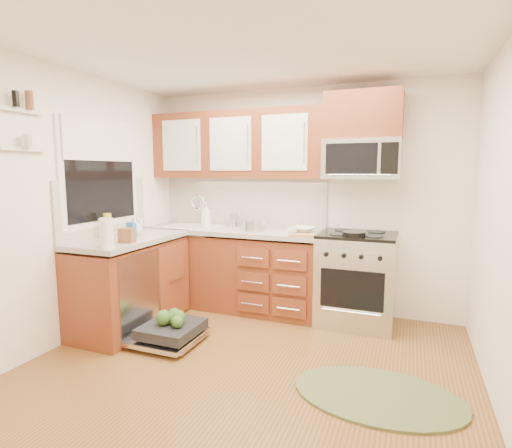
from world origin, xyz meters
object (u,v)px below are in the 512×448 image
at_px(cutting_board, 305,235).
at_px(sink, 192,237).
at_px(range, 356,279).
at_px(bowl_b, 255,226).
at_px(cup, 292,231).
at_px(rug, 378,395).
at_px(microwave, 362,159).
at_px(bowl_a, 302,230).
at_px(paper_towel_roll, 106,233).
at_px(stock_pot, 252,226).
at_px(upper_cabinets, 237,145).
at_px(dishwasher, 168,333).
at_px(skillet, 354,234).

bearing_deg(cutting_board, sink, 172.04).
height_order(range, bowl_b, bowl_b).
bearing_deg(cup, sink, 172.51).
relative_size(rug, cutting_board, 4.03).
height_order(microwave, bowl_a, microwave).
bearing_deg(sink, paper_towel_roll, -90.00).
bearing_deg(range, paper_towel_roll, -143.48).
xyz_separation_m(paper_towel_roll, bowl_b, (0.77, 1.51, -0.09)).
xyz_separation_m(cutting_board, bowl_b, (-0.66, 0.29, 0.03)).
bearing_deg(sink, stock_pot, -8.00).
distance_m(sink, rug, 2.75).
height_order(upper_cabinets, bowl_b, upper_cabinets).
height_order(bowl_a, cup, cup).
distance_m(range, rug, 1.47).
relative_size(rug, paper_towel_roll, 4.62).
distance_m(upper_cabinets, rug, 2.96).
bearing_deg(stock_pot, rug, -40.27).
bearing_deg(upper_cabinets, range, -5.89).
distance_m(rug, cutting_board, 1.69).
xyz_separation_m(sink, paper_towel_roll, (0.00, -1.42, 0.25)).
relative_size(cutting_board, cup, 2.72).
relative_size(bowl_a, bowl_b, 1.12).
distance_m(dishwasher, skillet, 2.00).
xyz_separation_m(upper_cabinets, cutting_board, (0.91, -0.35, -0.94)).
xyz_separation_m(dishwasher, skillet, (1.52, 0.95, 0.87)).
bearing_deg(rug, cup, 129.83).
xyz_separation_m(microwave, sink, (-1.93, -0.13, -0.90)).
height_order(bowl_b, cup, cup).
bearing_deg(bowl_b, stock_pot, -75.15).
relative_size(upper_cabinets, cup, 19.06).
xyz_separation_m(upper_cabinets, bowl_b, (0.25, -0.06, -0.91)).
bearing_deg(upper_cabinets, microwave, -1.02).
distance_m(microwave, skillet, 0.79).
bearing_deg(stock_pot, cup, -6.58).
bearing_deg(rug, stock_pot, 139.73).
distance_m(skillet, cup, 0.62).
bearing_deg(stock_pot, sink, 172.00).
bearing_deg(skillet, sink, 175.02).
xyz_separation_m(microwave, cup, (-0.64, -0.30, -0.73)).
xyz_separation_m(sink, cup, (1.29, -0.17, 0.17)).
height_order(upper_cabinets, paper_towel_roll, upper_cabinets).
height_order(microwave, stock_pot, microwave).
bearing_deg(paper_towel_roll, range, 36.52).
height_order(upper_cabinets, skillet, upper_cabinets).
xyz_separation_m(range, cup, (-0.64, -0.18, 0.49)).
height_order(microwave, paper_towel_roll, microwave).
height_order(dishwasher, stock_pot, stock_pot).
distance_m(upper_cabinets, cup, 1.23).
bearing_deg(bowl_a, bowl_b, 170.27).
relative_size(upper_cabinets, skillet, 9.24).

